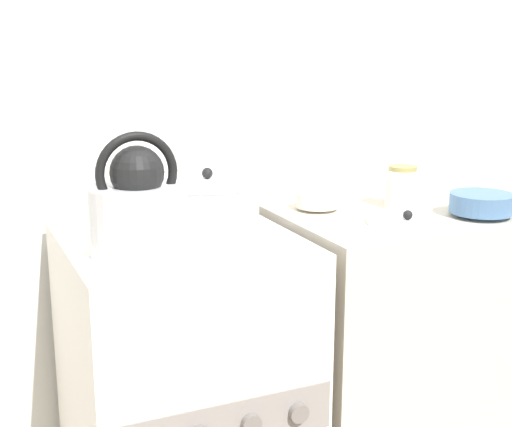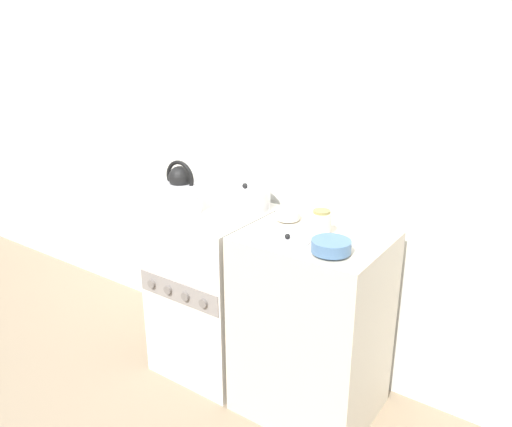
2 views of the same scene
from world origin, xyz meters
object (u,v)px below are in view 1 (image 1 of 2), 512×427
Objects in this scene: kettle at (139,209)px; storage_jar at (402,188)px; stove at (183,413)px; small_ceramic_bowl at (317,200)px; cooking_pot at (208,199)px; loose_pot_lid at (407,221)px; enamel_bowl at (481,203)px.

kettle is 0.75m from storage_jar.
stove is 3.43× the size of kettle.
storage_jar is (0.22, -0.07, 0.03)m from small_ceramic_bowl.
storage_jar is at bearing -13.93° from cooking_pot.
storage_jar is 0.18m from loose_pot_lid.
small_ceramic_bowl is 0.26m from loose_pot_lid.
loose_pot_lid reaches higher than stove.
enamel_bowl is 1.43× the size of small_ceramic_bowl.
small_ceramic_bowl is (-0.35, 0.24, -0.01)m from enamel_bowl.
stove is 0.73m from loose_pot_lid.
stove is 5.62× the size of enamel_bowl.
cooking_pot reaches higher than small_ceramic_bowl.
cooking_pot is at bearing 43.31° from kettle.
kettle is 1.64× the size of enamel_bowl.
loose_pot_lid is at bearing -119.97° from storage_jar.
stove is 0.58m from kettle.
stove is 7.94× the size of storage_jar.
kettle is at bearing 175.78° from enamel_bowl.
stove is at bearing 179.79° from storage_jar.
kettle is at bearing -136.69° from cooking_pot.
cooking_pot is 2.38× the size of small_ceramic_bowl.
cooking_pot is 1.35× the size of loose_pot_lid.
kettle is 0.88m from enamel_bowl.
enamel_bowl is 0.21m from storage_jar.
enamel_bowl is (0.64, -0.29, -0.01)m from cooking_pot.
stove is 3.37× the size of cooking_pot.
enamel_bowl reaches higher than stove.
loose_pot_lid is (-0.08, -0.15, -0.05)m from storage_jar.
small_ceramic_bowl is at bearing 161.05° from storage_jar.
kettle is 0.56m from small_ceramic_bowl.
kettle is 0.66m from loose_pot_lid.
kettle is 0.33m from cooking_pot.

